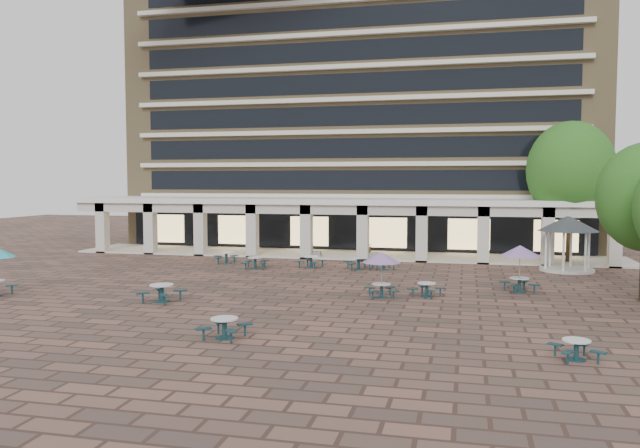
{
  "coord_description": "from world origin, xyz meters",
  "views": [
    {
      "loc": [
        9.36,
        -32.05,
        5.77
      ],
      "look_at": [
        1.13,
        3.0,
        3.25
      ],
      "focal_mm": 35.0,
      "sensor_mm": 36.0,
      "label": 1
    }
  ],
  "objects_px": {
    "gazebo": "(568,230)",
    "planter_right": "(369,253)",
    "picnic_table_1": "(224,326)",
    "picnic_table_3": "(576,348)",
    "planter_left": "(311,251)"
  },
  "relations": [
    {
      "from": "picnic_table_1",
      "to": "planter_left",
      "type": "distance_m",
      "value": 24.05
    },
    {
      "from": "picnic_table_3",
      "to": "planter_right",
      "type": "relative_size",
      "value": 1.16
    },
    {
      "from": "picnic_table_1",
      "to": "planter_left",
      "type": "relative_size",
      "value": 1.22
    },
    {
      "from": "picnic_table_1",
      "to": "gazebo",
      "type": "distance_m",
      "value": 25.8
    },
    {
      "from": "gazebo",
      "to": "planter_right",
      "type": "bearing_deg",
      "value": 167.51
    },
    {
      "from": "picnic_table_1",
      "to": "planter_right",
      "type": "bearing_deg",
      "value": 92.06
    },
    {
      "from": "picnic_table_3",
      "to": "picnic_table_1",
      "type": "bearing_deg",
      "value": 164.99
    },
    {
      "from": "planter_right",
      "to": "picnic_table_1",
      "type": "bearing_deg",
      "value": -93.97
    },
    {
      "from": "picnic_table_1",
      "to": "planter_right",
      "type": "distance_m",
      "value": 23.96
    },
    {
      "from": "planter_left",
      "to": "planter_right",
      "type": "bearing_deg",
      "value": 0.0
    },
    {
      "from": "picnic_table_3",
      "to": "planter_left",
      "type": "relative_size",
      "value": 1.16
    },
    {
      "from": "planter_left",
      "to": "gazebo",
      "type": "bearing_deg",
      "value": -9.44
    },
    {
      "from": "gazebo",
      "to": "planter_right",
      "type": "height_order",
      "value": "gazebo"
    },
    {
      "from": "gazebo",
      "to": "planter_right",
      "type": "relative_size",
      "value": 2.51
    },
    {
      "from": "gazebo",
      "to": "planter_left",
      "type": "height_order",
      "value": "gazebo"
    }
  ]
}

